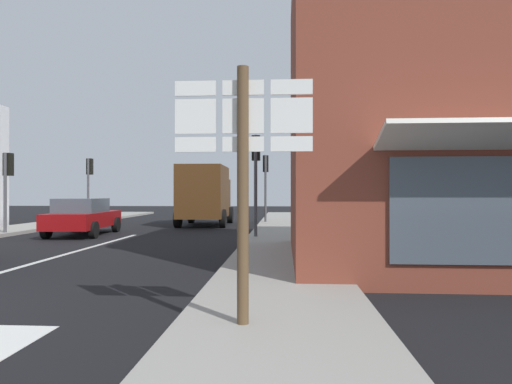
% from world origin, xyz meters
% --- Properties ---
extents(ground_plane, '(80.00, 80.00, 0.00)m').
position_xyz_m(ground_plane, '(0.00, 10.00, 0.00)').
color(ground_plane, black).
extents(sidewalk_right, '(2.56, 44.00, 0.14)m').
position_xyz_m(sidewalk_right, '(5.95, 8.00, 0.07)').
color(sidewalk_right, gray).
rests_on(sidewalk_right, ground).
extents(lane_centre_stripe, '(0.16, 12.00, 0.01)m').
position_xyz_m(lane_centre_stripe, '(0.00, 6.00, 0.01)').
color(lane_centre_stripe, silver).
rests_on(lane_centre_stripe, ground).
extents(brick_storefront_right, '(10.42, 7.74, 7.30)m').
position_xyz_m(brick_storefront_right, '(11.41, 5.64, 3.65)').
color(brick_storefront_right, brown).
rests_on(brick_storefront_right, ground).
extents(sedan_far, '(2.21, 4.32, 1.47)m').
position_xyz_m(sedan_far, '(-2.04, 11.82, 0.76)').
color(sedan_far, maroon).
rests_on(sedan_far, ground).
extents(delivery_truck, '(2.56, 5.04, 3.05)m').
position_xyz_m(delivery_truck, '(1.88, 17.33, 1.65)').
color(delivery_truck, '#4C2D14').
rests_on(delivery_truck, ground).
extents(route_sign_post, '(1.66, 0.14, 3.20)m').
position_xyz_m(route_sign_post, '(5.51, -0.05, 2.00)').
color(route_sign_post, brown).
rests_on(route_sign_post, ground).
extents(traffic_light_near_left, '(0.30, 0.49, 3.27)m').
position_xyz_m(traffic_light_near_left, '(-4.97, 11.48, 2.42)').
color(traffic_light_near_left, '#47474C').
rests_on(traffic_light_near_left, ground).
extents(traffic_light_far_left, '(0.30, 0.49, 3.62)m').
position_xyz_m(traffic_light_far_left, '(-4.97, 18.80, 2.68)').
color(traffic_light_far_left, '#47474C').
rests_on(traffic_light_far_left, ground).
extents(traffic_light_far_right, '(0.30, 0.49, 3.73)m').
position_xyz_m(traffic_light_far_right, '(4.97, 18.56, 2.76)').
color(traffic_light_far_right, '#47474C').
rests_on(traffic_light_far_right, ground).
extents(traffic_light_near_right, '(0.30, 0.49, 3.76)m').
position_xyz_m(traffic_light_near_right, '(4.97, 10.55, 2.79)').
color(traffic_light_near_right, '#47474C').
rests_on(traffic_light_near_right, ground).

